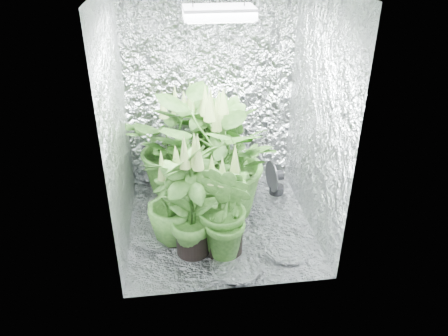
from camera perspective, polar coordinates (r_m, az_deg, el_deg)
name	(u,v)px	position (r m, az deg, el deg)	size (l,w,h in m)	color
ground	(220,224)	(3.97, -0.52, -7.35)	(1.60, 1.60, 0.00)	silver
walls	(219,122)	(3.47, -0.60, 6.04)	(1.62, 1.62, 2.00)	silver
grow_lamp	(219,13)	(3.24, -0.68, 19.60)	(0.50, 0.30, 0.22)	gray
plant_a	(174,145)	(4.24, -6.51, 2.96)	(1.08, 1.08, 1.06)	black
plant_b	(201,144)	(4.25, -2.98, 3.16)	(0.71, 0.71, 1.11)	black
plant_c	(223,154)	(4.08, -0.17, 1.87)	(0.72, 0.72, 1.09)	black
plant_d	(172,201)	(3.60, -6.79, -4.34)	(0.54, 0.54, 0.86)	black
plant_e	(222,160)	(3.75, -0.26, 1.00)	(1.38, 1.38, 1.24)	black
plant_f	(191,200)	(3.38, -4.33, -4.14)	(0.75, 0.75, 1.10)	black
plant_g	(226,211)	(3.39, 0.25, -5.60)	(0.65, 0.65, 0.95)	black
circulation_fan	(274,180)	(4.35, 6.59, -1.60)	(0.16, 0.32, 0.37)	black
plant_label	(234,226)	(3.45, 1.27, -7.60)	(0.06, 0.01, 0.09)	white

